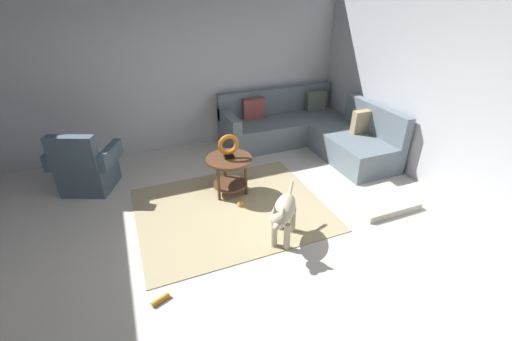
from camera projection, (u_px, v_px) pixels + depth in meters
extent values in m
cube|color=silver|center=(239.00, 250.00, 3.72)|extent=(6.00, 6.00, 0.10)
cube|color=silver|center=(175.00, 67.00, 5.43)|extent=(6.00, 0.12, 2.70)
cube|color=silver|center=(470.00, 96.00, 4.02)|extent=(0.12, 6.00, 2.70)
cube|color=tan|center=(231.00, 209.00, 4.31)|extent=(2.30, 1.90, 0.01)
cube|color=slate|center=(284.00, 130.00, 6.12)|extent=(2.20, 0.85, 0.42)
cube|color=slate|center=(276.00, 100.00, 6.20)|extent=(2.20, 0.14, 0.46)
cube|color=slate|center=(353.00, 148.00, 5.43)|extent=(0.85, 1.40, 0.42)
cube|color=slate|center=(376.00, 119.00, 5.34)|extent=(0.14, 1.40, 0.46)
cube|color=slate|center=(229.00, 120.00, 5.63)|extent=(0.16, 0.85, 0.22)
cube|color=slate|center=(316.00, 101.00, 6.35)|extent=(0.39, 0.14, 0.38)
cube|color=#994C47|center=(254.00, 109.00, 5.94)|extent=(0.39, 0.16, 0.38)
cube|color=tan|center=(363.00, 122.00, 5.40)|extent=(0.38, 0.14, 0.38)
cube|color=#4C6070|center=(90.00, 175.00, 4.68)|extent=(0.79, 0.79, 0.40)
cube|color=#4C6070|center=(73.00, 154.00, 4.25)|extent=(0.61, 0.37, 0.48)
cube|color=#4C6070|center=(58.00, 154.00, 4.54)|extent=(0.33, 0.59, 0.22)
cube|color=#4C6070|center=(110.00, 155.00, 4.53)|extent=(0.33, 0.59, 0.22)
cylinder|color=brown|center=(229.00, 159.00, 4.39)|extent=(0.60, 0.60, 0.04)
cylinder|color=brown|center=(230.00, 184.00, 4.57)|extent=(0.45, 0.45, 0.02)
cylinder|color=brown|center=(225.00, 170.00, 4.70)|extent=(0.04, 0.04, 0.50)
cylinder|color=brown|center=(219.00, 184.00, 4.37)|extent=(0.04, 0.04, 0.50)
cylinder|color=brown|center=(246.00, 178.00, 4.50)|extent=(0.04, 0.04, 0.50)
cube|color=black|center=(229.00, 156.00, 4.37)|extent=(0.12, 0.08, 0.05)
torus|color=orange|center=(228.00, 145.00, 4.29)|extent=(0.28, 0.06, 0.28)
cube|color=beige|center=(381.00, 201.00, 4.39)|extent=(0.80, 0.60, 0.09)
cylinder|color=beige|center=(287.00, 237.00, 3.59)|extent=(0.07, 0.07, 0.32)
cylinder|color=beige|center=(274.00, 234.00, 3.63)|extent=(0.07, 0.07, 0.32)
cylinder|color=beige|center=(293.00, 220.00, 3.85)|extent=(0.07, 0.07, 0.32)
cylinder|color=beige|center=(281.00, 218.00, 3.89)|extent=(0.07, 0.07, 0.32)
ellipsoid|color=beige|center=(285.00, 209.00, 3.62)|extent=(0.50, 0.54, 0.24)
sphere|color=beige|center=(278.00, 220.00, 3.34)|extent=(0.17, 0.17, 0.17)
ellipsoid|color=beige|center=(277.00, 226.00, 3.28)|extent=(0.13, 0.14, 0.07)
cone|color=beige|center=(284.00, 210.00, 3.28)|extent=(0.06, 0.06, 0.07)
cone|color=beige|center=(275.00, 209.00, 3.30)|extent=(0.06, 0.06, 0.07)
cylinder|color=beige|center=(290.00, 191.00, 3.86)|extent=(0.15, 0.18, 0.16)
sphere|color=orange|center=(240.00, 204.00, 4.34)|extent=(0.08, 0.08, 0.08)
cylinder|color=orange|center=(160.00, 300.00, 3.04)|extent=(0.18, 0.11, 0.05)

